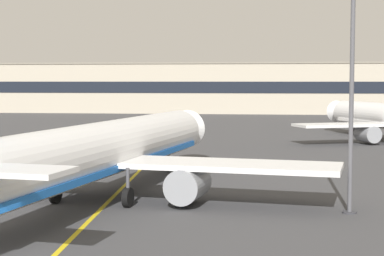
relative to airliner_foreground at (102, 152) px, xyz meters
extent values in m
cube|color=yellow|center=(-0.45, 14.94, -3.37)|extent=(11.64, 179.66, 0.01)
cylinder|color=white|center=(0.02, 0.15, 0.13)|extent=(9.36, 36.15, 3.80)
cone|color=white|center=(3.03, 19.21, 0.13)|extent=(3.97, 3.13, 3.61)
cube|color=blue|center=(0.02, 0.15, -0.91)|extent=(8.84, 33.30, 0.44)
cube|color=black|center=(2.73, 17.33, 0.80)|extent=(2.99, 1.53, 0.60)
cube|color=white|center=(0.12, 0.74, -0.72)|extent=(32.36, 9.73, 0.36)
cylinder|color=gray|center=(-6.16, 0.72, -1.94)|extent=(2.83, 3.91, 2.30)
cylinder|color=black|center=(-5.88, 2.54, -1.94)|extent=(1.96, 0.48, 1.95)
cylinder|color=gray|center=(6.08, -1.22, -1.94)|extent=(2.83, 3.91, 2.30)
cylinder|color=black|center=(6.37, 0.61, -1.94)|extent=(1.96, 0.48, 1.95)
cylinder|color=#4C4C51|center=(2.28, 14.47, -1.89)|extent=(0.24, 0.24, 1.60)
cylinder|color=black|center=(2.28, 14.47, -2.92)|extent=(0.54, 0.95, 0.90)
cylinder|color=#4C4C51|center=(-2.86, -1.43, -1.59)|extent=(0.24, 0.24, 1.60)
cylinder|color=black|center=(-2.86, -1.43, -2.72)|extent=(0.60, 1.35, 1.30)
cylinder|color=#4C4C51|center=(2.28, -2.24, -1.59)|extent=(0.24, 0.24, 1.60)
cylinder|color=black|center=(2.28, -2.24, -2.72)|extent=(0.60, 1.35, 1.30)
cone|color=white|center=(22.38, 61.74, -0.06)|extent=(4.08, 3.55, 3.41)
cube|color=black|center=(23.05, 60.08, 0.56)|extent=(2.88, 1.97, 0.57)
cylinder|color=gray|center=(23.89, 42.29, -2.02)|extent=(3.28, 3.96, 2.17)
cylinder|color=black|center=(23.24, 43.91, -2.02)|extent=(1.78, 0.85, 1.85)
cylinder|color=#4C4C51|center=(24.07, 57.53, -1.98)|extent=(0.23, 0.23, 1.51)
cylinder|color=black|center=(24.07, 57.53, -2.94)|extent=(0.67, 0.93, 0.85)
cylinder|color=#515156|center=(16.34, -2.36, 3.52)|extent=(0.28, 0.28, 13.78)
cylinder|color=#333338|center=(16.34, -2.36, -3.32)|extent=(0.90, 0.90, 0.10)
cone|color=orange|center=(1.33, 16.12, -3.09)|extent=(0.36, 0.36, 0.55)
cylinder|color=white|center=(1.33, 16.12, -3.07)|extent=(0.23, 0.23, 0.07)
cube|color=orange|center=(1.33, 16.12, -3.35)|extent=(0.44, 0.44, 0.03)
cube|color=#B2A893|center=(-0.68, 120.99, 2.79)|extent=(128.60, 12.00, 12.33)
cube|color=black|center=(-0.68, 114.94, 3.19)|extent=(123.46, 0.12, 2.80)
cube|color=gray|center=(-0.68, 120.99, 9.16)|extent=(129.00, 12.40, 0.40)
camera|label=1|loc=(11.42, -42.86, 4.84)|focal=60.51mm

